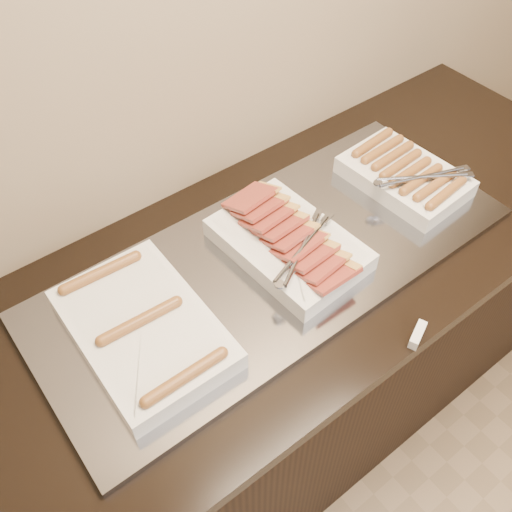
{
  "coord_description": "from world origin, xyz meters",
  "views": [
    {
      "loc": [
        -0.62,
        1.43,
        1.97
      ],
      "look_at": [
        -0.09,
        2.13,
        0.97
      ],
      "focal_mm": 40.0,
      "sensor_mm": 36.0,
      "label": 1
    }
  ],
  "objects_px": {
    "counter": "(279,354)",
    "dish_center": "(289,243)",
    "dish_right": "(406,175)",
    "dish_left": "(143,328)",
    "warming_tray": "(276,261)"
  },
  "relations": [
    {
      "from": "counter",
      "to": "dish_right",
      "type": "relative_size",
      "value": 6.14
    },
    {
      "from": "counter",
      "to": "warming_tray",
      "type": "bearing_deg",
      "value": 180.0
    },
    {
      "from": "dish_left",
      "to": "dish_center",
      "type": "xyz_separation_m",
      "value": [
        0.4,
        -0.0,
        0.01
      ]
    },
    {
      "from": "counter",
      "to": "dish_right",
      "type": "height_order",
      "value": "dish_right"
    },
    {
      "from": "warming_tray",
      "to": "dish_left",
      "type": "bearing_deg",
      "value": 180.0
    },
    {
      "from": "counter",
      "to": "dish_center",
      "type": "distance_m",
      "value": 0.5
    },
    {
      "from": "warming_tray",
      "to": "dish_left",
      "type": "distance_m",
      "value": 0.37
    },
    {
      "from": "warming_tray",
      "to": "dish_right",
      "type": "relative_size",
      "value": 3.58
    },
    {
      "from": "counter",
      "to": "dish_right",
      "type": "xyz_separation_m",
      "value": [
        0.42,
        -0.0,
        0.5
      ]
    },
    {
      "from": "dish_center",
      "to": "dish_right",
      "type": "bearing_deg",
      "value": -3.72
    },
    {
      "from": "dish_center",
      "to": "dish_right",
      "type": "height_order",
      "value": "dish_center"
    },
    {
      "from": "dish_center",
      "to": "counter",
      "type": "bearing_deg",
      "value": 151.37
    },
    {
      "from": "dish_left",
      "to": "dish_center",
      "type": "bearing_deg",
      "value": 0.11
    },
    {
      "from": "dish_center",
      "to": "dish_left",
      "type": "bearing_deg",
      "value": 175.88
    },
    {
      "from": "counter",
      "to": "warming_tray",
      "type": "distance_m",
      "value": 0.46
    }
  ]
}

